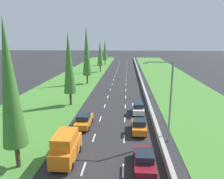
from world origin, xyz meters
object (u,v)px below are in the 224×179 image
object	(u,v)px
orange_van_left_lane	(66,146)
maroon_sedan_right_lane	(144,160)
orange_sedan_left_lane	(84,120)
white_hatchback_right_lane	(138,109)
poplar_tree_second	(69,63)
poplar_tree_nearest	(10,85)
poplar_tree_fifth	(105,50)
poplar_tree_third	(87,51)
street_light_mast	(168,96)
poplar_tree_fourth	(100,53)
orange_hatchback_right_lane	(139,126)

from	to	relation	value
orange_van_left_lane	maroon_sedan_right_lane	bearing A→B (deg)	-6.65
orange_van_left_lane	orange_sedan_left_lane	world-z (taller)	orange_van_left_lane
orange_van_left_lane	orange_sedan_left_lane	size ratio (longest dim) A/B	1.09
maroon_sedan_right_lane	orange_sedan_left_lane	bearing A→B (deg)	128.95
white_hatchback_right_lane	poplar_tree_second	distance (m)	13.57
orange_van_left_lane	poplar_tree_nearest	world-z (taller)	poplar_tree_nearest
orange_van_left_lane	poplar_tree_fifth	xyz separation A→B (m)	(-4.13, 74.91, 5.11)
poplar_tree_third	poplar_tree_nearest	bearing A→B (deg)	-89.13
poplar_tree_nearest	street_light_mast	world-z (taller)	poplar_tree_nearest
poplar_tree_nearest	poplar_tree_fourth	bearing A→B (deg)	89.72
poplar_tree_second	street_light_mast	size ratio (longest dim) A/B	1.37
poplar_tree_second	poplar_tree_third	xyz separation A→B (m)	(-0.45, 18.06, 0.97)
poplar_tree_third	poplar_tree_fifth	size ratio (longest dim) A/B	1.31
poplar_tree_fifth	poplar_tree_second	bearing A→B (deg)	-89.95
orange_van_left_lane	poplar_tree_third	world-z (taller)	poplar_tree_third
orange_hatchback_right_lane	white_hatchback_right_lane	distance (m)	6.66
white_hatchback_right_lane	poplar_tree_fourth	bearing A→B (deg)	104.88
orange_hatchback_right_lane	poplar_tree_fifth	bearing A→B (deg)	99.34
white_hatchback_right_lane	poplar_tree_second	world-z (taller)	poplar_tree_second
orange_sedan_left_lane	poplar_tree_fourth	world-z (taller)	poplar_tree_fourth
orange_van_left_lane	poplar_tree_nearest	size ratio (longest dim) A/B	0.38
orange_sedan_left_lane	poplar_tree_nearest	xyz separation A→B (m)	(-4.02, -9.36, 6.72)
orange_hatchback_right_lane	poplar_tree_second	world-z (taller)	poplar_tree_second
orange_sedan_left_lane	poplar_tree_nearest	size ratio (longest dim) A/B	0.35
poplar_tree_second	street_light_mast	bearing A→B (deg)	-41.79
orange_van_left_lane	poplar_tree_fourth	world-z (taller)	poplar_tree_fourth
poplar_tree_second	poplar_tree_fifth	xyz separation A→B (m)	(-0.05, 57.97, -0.72)
poplar_tree_nearest	poplar_tree_fourth	distance (m)	56.20
poplar_tree_nearest	poplar_tree_third	distance (m)	36.40
maroon_sedan_right_lane	white_hatchback_right_lane	xyz separation A→B (m)	(0.17, 14.13, 0.02)
orange_sedan_left_lane	poplar_tree_fourth	xyz separation A→B (m)	(-3.74, 46.83, 5.56)
maroon_sedan_right_lane	poplar_tree_fifth	size ratio (longest dim) A/B	0.41
maroon_sedan_right_lane	poplar_tree_second	xyz separation A→B (m)	(-11.24, 17.77, 6.42)
poplar_tree_fourth	poplar_tree_fifth	distance (m)	20.12
maroon_sedan_right_lane	street_light_mast	bearing A→B (deg)	62.69
poplar_tree_fifth	street_light_mast	size ratio (longest dim) A/B	1.21
maroon_sedan_right_lane	orange_van_left_lane	bearing A→B (deg)	173.35
poplar_tree_fourth	poplar_tree_fifth	world-z (taller)	poplar_tree_fifth
poplar_tree_fourth	street_light_mast	distance (m)	52.15
poplar_tree_nearest	poplar_tree_third	size ratio (longest dim) A/B	0.91
poplar_tree_second	poplar_tree_fifth	bearing A→B (deg)	90.05
poplar_tree_fourth	street_light_mast	size ratio (longest dim) A/B	1.18
poplar_tree_fourth	orange_van_left_lane	bearing A→B (deg)	-86.15
orange_van_left_lane	poplar_tree_fourth	size ratio (longest dim) A/B	0.46
maroon_sedan_right_lane	street_light_mast	size ratio (longest dim) A/B	0.50
poplar_tree_fourth	orange_sedan_left_lane	bearing A→B (deg)	-85.43
maroon_sedan_right_lane	poplar_tree_fourth	size ratio (longest dim) A/B	0.42
orange_sedan_left_lane	poplar_tree_third	size ratio (longest dim) A/B	0.31
orange_sedan_left_lane	poplar_tree_second	distance (m)	11.78
maroon_sedan_right_lane	poplar_tree_fifth	distance (m)	76.79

